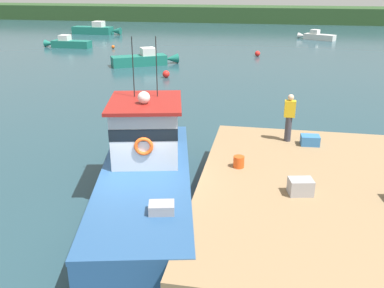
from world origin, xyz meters
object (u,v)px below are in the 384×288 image
crate_single_far (310,140)px  moored_boat_far_right (317,36)px  deckhand_by_the_boat (289,117)px  mooring_buoy_spare_mooring (257,54)px  crate_stack_mid_dock (301,187)px  mooring_buoy_inshore (166,74)px  moored_boat_near_channel (96,30)px  moored_boat_mid_harbor (144,59)px  bait_bucket (239,162)px  moored_boat_outer_mooring (68,43)px  main_fishing_boat (146,171)px  mooring_buoy_outer (113,47)px

crate_single_far → moored_boat_far_right: 37.55m
deckhand_by_the_boat → mooring_buoy_spare_mooring: (-1.88, 24.43, -1.82)m
crate_stack_mid_dock → moored_boat_far_right: crate_stack_mid_dock is taller
mooring_buoy_inshore → moored_boat_near_channel: bearing=122.6°
moored_boat_near_channel → moored_boat_far_right: size_ratio=1.49×
moored_boat_mid_harbor → bait_bucket: bearing=-66.3°
bait_bucket → moored_boat_far_right: (5.86, 39.58, -0.99)m
crate_stack_mid_dock → mooring_buoy_spare_mooring: 28.39m
moored_boat_outer_mooring → mooring_buoy_spare_mooring: moored_boat_outer_mooring is taller
main_fishing_boat → mooring_buoy_outer: size_ratio=30.00×
moored_boat_near_channel → main_fishing_boat: bearing=-65.5°
crate_single_far → mooring_buoy_outer: (-16.94, 26.70, -1.20)m
moored_boat_mid_harbor → moored_boat_far_right: 23.93m
mooring_buoy_outer → mooring_buoy_inshore: mooring_buoy_inshore is taller
bait_bucket → moored_boat_outer_mooring: bait_bucket is taller
moored_boat_far_right → mooring_buoy_spare_mooring: (-6.27, -12.66, -0.14)m
moored_boat_outer_mooring → mooring_buoy_outer: 4.67m
main_fishing_boat → bait_bucket: (2.72, 0.37, 0.36)m
deckhand_by_the_boat → mooring_buoy_spare_mooring: deckhand_by_the_boat is taller
bait_bucket → mooring_buoy_inshore: bearing=110.7°
moored_boat_far_right → mooring_buoy_inshore: 25.84m
main_fishing_boat → bait_bucket: 2.76m
bait_bucket → moored_boat_mid_harbor: (-9.18, 20.96, -0.90)m
main_fishing_boat → crate_single_far: main_fishing_boat is taller
deckhand_by_the_boat → mooring_buoy_inshore: bearing=118.6°
mooring_buoy_outer → mooring_buoy_inshore: 14.76m
crate_single_far → bait_bucket: bait_bucket is taller
moored_boat_near_channel → bait_bucket: bearing=-62.1°
deckhand_by_the_boat → moored_boat_far_right: size_ratio=0.38×
moored_boat_near_channel → mooring_buoy_inshore: bearing=-57.4°
main_fishing_boat → mooring_buoy_spare_mooring: bearing=85.2°
mooring_buoy_outer → mooring_buoy_inshore: (8.41, -12.13, 0.08)m
moored_boat_near_channel → mooring_buoy_outer: size_ratio=19.06×
crate_single_far → mooring_buoy_outer: size_ratio=1.81×
crate_single_far → main_fishing_boat: bearing=-152.2°
main_fishing_boat → moored_boat_outer_mooring: size_ratio=2.04×
crate_single_far → mooring_buoy_inshore: crate_single_far is taller
main_fishing_boat → moored_boat_near_channel: bearing=114.5°
crate_single_far → moored_boat_outer_mooring: 34.20m
crate_stack_mid_dock → moored_boat_near_channel: crate_stack_mid_dock is taller
crate_stack_mid_dock → moored_boat_far_right: bearing=84.2°
moored_boat_mid_harbor → moored_boat_outer_mooring: (-10.22, 7.76, -0.04)m
crate_single_far → deckhand_by_the_boat: (-0.73, 0.26, 0.69)m
deckhand_by_the_boat → moored_boat_far_right: 37.39m
bait_bucket → moored_boat_far_right: bearing=81.6°
moored_boat_mid_harbor → moored_boat_far_right: size_ratio=1.23×
moored_boat_outer_mooring → mooring_buoy_inshore: 17.69m
moored_boat_mid_harbor → mooring_buoy_inshore: size_ratio=10.36×
moored_boat_mid_harbor → moored_boat_near_channel: size_ratio=0.82×
bait_bucket → deckhand_by_the_boat: (1.46, 2.48, 0.69)m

